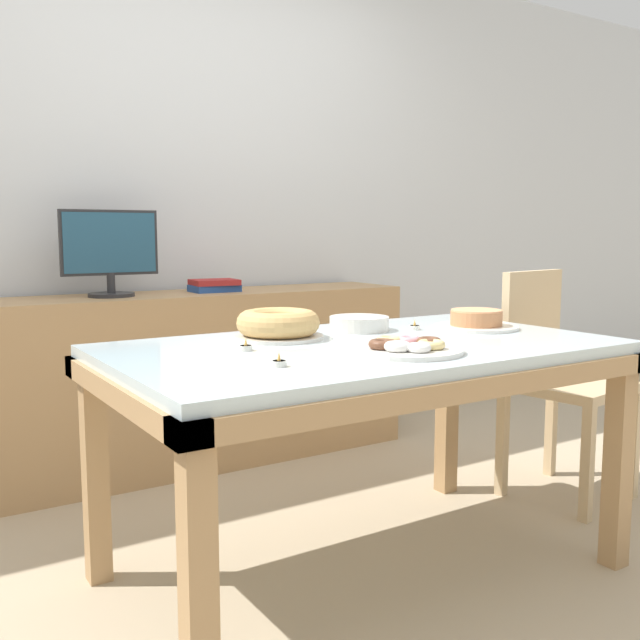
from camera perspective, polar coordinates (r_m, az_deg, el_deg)
name	(u,v)px	position (r m, az deg, el deg)	size (l,w,h in m)	color
ground_plane	(362,572)	(2.47, 3.37, -19.46)	(12.00, 12.00, 0.00)	tan
wall_back	(171,192)	(3.67, -11.86, 9.97)	(8.00, 0.10, 2.60)	silver
dining_table	(363,371)	(2.25, 3.49, -4.12)	(1.60, 0.94, 0.76)	silver
chair	(554,371)	(3.16, 18.22, -3.89)	(0.48, 0.48, 0.94)	#D1B284
sideboard	(198,378)	(3.45, -9.72, -4.62)	(2.09, 0.44, 0.82)	tan
computer_monitor	(110,253)	(3.25, -16.45, 5.14)	(0.42, 0.20, 0.38)	#262628
book_stack	(214,285)	(3.43, -8.45, 2.75)	(0.22, 0.19, 0.06)	#23478C
cake_chocolate_round	(476,321)	(2.62, 12.39, -0.07)	(0.30, 0.30, 0.07)	silver
cake_golden_bundt	(278,325)	(2.32, -3.37, -0.38)	(0.30, 0.30, 0.09)	silver
pastry_platter	(408,347)	(2.07, 7.05, -2.19)	(0.32, 0.32, 0.04)	silver
plate_stack	(359,323)	(2.52, 3.15, -0.28)	(0.21, 0.21, 0.05)	silver
tealight_right_edge	(246,347)	(2.10, -5.95, -2.19)	(0.04, 0.04, 0.04)	silver
tealight_near_front	(415,327)	(2.56, 7.58, -0.56)	(0.04, 0.04, 0.04)	silver
tealight_centre	(279,363)	(1.84, -3.30, -3.44)	(0.04, 0.04, 0.04)	silver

